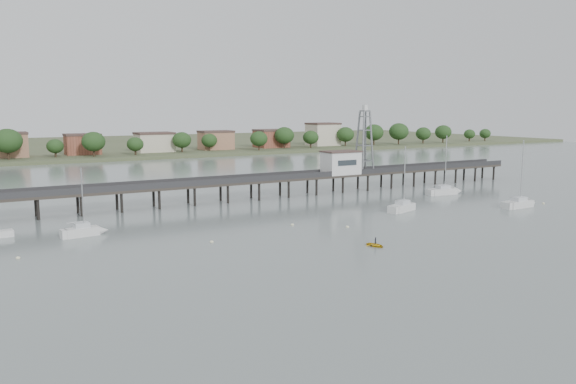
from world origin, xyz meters
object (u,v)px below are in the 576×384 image
Objects in this scene: pier at (240,182)px; yellow_dinghy at (375,246)px; sailboat_e at (448,191)px; sailboat_d at (523,204)px; sailboat_c at (406,207)px; lattice_tower at (364,142)px; sailboat_b at (88,231)px.

yellow_dinghy is (-0.05, -44.53, -3.79)m from pier.
sailboat_e is 4.95× the size of yellow_dinghy.
pier is 55.60m from sailboat_d.
sailboat_c is at bearing 27.45° from yellow_dinghy.
sailboat_d is 18.98m from sailboat_e.
lattice_tower reaches higher than sailboat_b.
lattice_tower is 37.42m from sailboat_d.
sailboat_b is 76.83m from sailboat_e.
yellow_dinghy is (-43.67, -29.89, -0.64)m from sailboat_e.
sailboat_d is at bearing 0.50° from yellow_dinghy.
sailboat_b reaches higher than pier.
sailboat_c is 23.59m from sailboat_d.
sailboat_d reaches higher than yellow_dinghy.
sailboat_c is at bearing -14.85° from sailboat_b.
sailboat_c reaches higher than sailboat_b.
sailboat_d is (77.31, -15.41, -0.02)m from sailboat_b.
sailboat_d is at bearing -81.87° from sailboat_e.
sailboat_c is (55.19, -7.23, -0.01)m from sailboat_b.
sailboat_d reaches higher than sailboat_c.
yellow_dinghy is at bearing -125.32° from lattice_tower.
sailboat_e reaches higher than sailboat_d.
pier is 11.08× the size of sailboat_d.
sailboat_e reaches higher than pier.
sailboat_c is 24.11m from sailboat_e.
sailboat_d is at bearing -69.33° from lattice_tower.
sailboat_e reaches higher than sailboat_c.
lattice_tower reaches higher than yellow_dinghy.
lattice_tower is 1.14× the size of sailboat_d.
yellow_dinghy is at bearing -156.55° from sailboat_c.
pier is 32.34m from lattice_tower.
sailboat_e reaches higher than yellow_dinghy.
lattice_tower is (31.50, 0.00, 7.31)m from pier.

